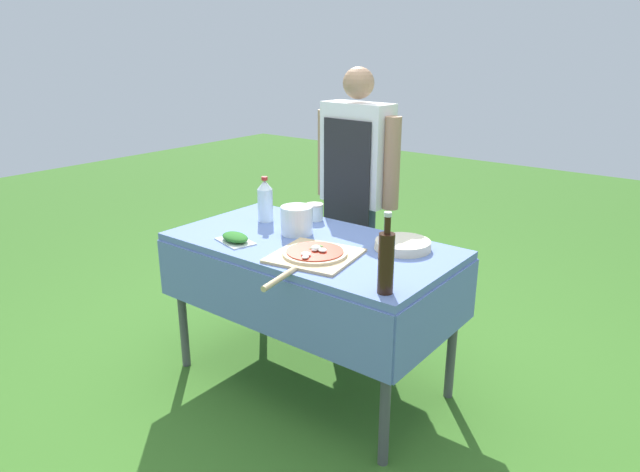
# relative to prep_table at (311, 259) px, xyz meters

# --- Properties ---
(ground_plane) EXTENTS (12.00, 12.00, 0.00)m
(ground_plane) POSITION_rel_prep_table_xyz_m (0.00, 0.00, -0.65)
(ground_plane) COLOR #386B23
(prep_table) EXTENTS (1.35, 0.73, 0.74)m
(prep_table) POSITION_rel_prep_table_xyz_m (0.00, 0.00, 0.00)
(prep_table) COLOR #607AB7
(prep_table) RESTS_ON ground
(person_cook) EXTENTS (0.56, 0.21, 1.49)m
(person_cook) POSITION_rel_prep_table_xyz_m (-0.21, 0.68, 0.23)
(person_cook) COLOR #333D56
(person_cook) RESTS_ON ground
(pizza_on_peel) EXTENTS (0.39, 0.60, 0.06)m
(pizza_on_peel) POSITION_rel_prep_table_xyz_m (0.14, -0.16, 0.10)
(pizza_on_peel) COLOR #D1B27F
(pizza_on_peel) RESTS_ON prep_table
(oil_bottle) EXTENTS (0.06, 0.06, 0.31)m
(oil_bottle) POSITION_rel_prep_table_xyz_m (0.57, -0.28, 0.21)
(oil_bottle) COLOR black
(oil_bottle) RESTS_ON prep_table
(water_bottle) EXTENTS (0.08, 0.08, 0.23)m
(water_bottle) POSITION_rel_prep_table_xyz_m (-0.39, 0.12, 0.20)
(water_bottle) COLOR silver
(water_bottle) RESTS_ON prep_table
(herb_container) EXTENTS (0.21, 0.16, 0.04)m
(herb_container) POSITION_rel_prep_table_xyz_m (-0.27, -0.22, 0.11)
(herb_container) COLOR silver
(herb_container) RESTS_ON prep_table
(mixing_tub) EXTENTS (0.15, 0.15, 0.14)m
(mixing_tub) POSITION_rel_prep_table_xyz_m (-0.13, 0.05, 0.16)
(mixing_tub) COLOR silver
(mixing_tub) RESTS_ON prep_table
(plate_stack) EXTENTS (0.25, 0.25, 0.04)m
(plate_stack) POSITION_rel_prep_table_xyz_m (0.39, 0.18, 0.11)
(plate_stack) COLOR beige
(plate_stack) RESTS_ON prep_table
(sauce_jar) EXTENTS (0.09, 0.09, 0.09)m
(sauce_jar) POSITION_rel_prep_table_xyz_m (-0.20, 0.28, 0.13)
(sauce_jar) COLOR silver
(sauce_jar) RESTS_ON prep_table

